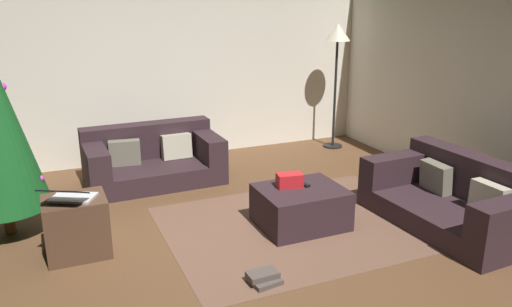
# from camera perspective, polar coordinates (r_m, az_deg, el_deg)

# --- Properties ---
(ground_plane) EXTENTS (6.40, 6.40, 0.00)m
(ground_plane) POSITION_cam_1_polar(r_m,az_deg,el_deg) (4.41, -2.18, -11.95)
(ground_plane) COLOR brown
(rear_partition) EXTENTS (6.40, 0.12, 2.60)m
(rear_partition) POSITION_cam_1_polar(r_m,az_deg,el_deg) (6.92, -11.91, 9.88)
(rear_partition) COLOR silver
(rear_partition) RESTS_ON ground_plane
(couch_left) EXTENTS (1.59, 0.90, 0.66)m
(couch_left) POSITION_cam_1_polar(r_m,az_deg,el_deg) (6.23, -11.61, -0.66)
(couch_left) COLOR #2D1E23
(couch_left) RESTS_ON ground_plane
(couch_right) EXTENTS (1.00, 1.69, 0.66)m
(couch_right) POSITION_cam_1_polar(r_m,az_deg,el_deg) (5.34, 21.60, -4.77)
(couch_right) COLOR #2D1E23
(couch_right) RESTS_ON ground_plane
(ottoman) EXTENTS (0.81, 0.66, 0.39)m
(ottoman) POSITION_cam_1_polar(r_m,az_deg,el_deg) (4.96, 5.04, -6.03)
(ottoman) COLOR #2D1E23
(ottoman) RESTS_ON ground_plane
(gift_box) EXTENTS (0.26, 0.18, 0.13)m
(gift_box) POSITION_cam_1_polar(r_m,az_deg,el_deg) (4.90, 3.81, -3.03)
(gift_box) COLOR red
(gift_box) RESTS_ON ottoman
(tv_remote) EXTENTS (0.09, 0.17, 0.02)m
(tv_remote) POSITION_cam_1_polar(r_m,az_deg,el_deg) (4.97, 5.31, -3.45)
(tv_remote) COLOR black
(tv_remote) RESTS_ON ottoman
(side_table) EXTENTS (0.52, 0.44, 0.52)m
(side_table) POSITION_cam_1_polar(r_m,az_deg,el_deg) (4.66, -19.57, -7.75)
(side_table) COLOR #4C3323
(side_table) RESTS_ON ground_plane
(laptop) EXTENTS (0.49, 0.51, 0.18)m
(laptop) POSITION_cam_1_polar(r_m,az_deg,el_deg) (4.49, -20.28, -4.45)
(laptop) COLOR silver
(laptop) RESTS_ON side_table
(book_stack) EXTENTS (0.26, 0.23, 0.09)m
(book_stack) POSITION_cam_1_polar(r_m,az_deg,el_deg) (4.08, 0.88, -13.85)
(book_stack) COLOR #4C423D
(book_stack) RESTS_ON ground_plane
(corner_lamp) EXTENTS (0.36, 0.36, 1.79)m
(corner_lamp) POSITION_cam_1_polar(r_m,az_deg,el_deg) (7.37, 9.16, 12.27)
(corner_lamp) COLOR black
(corner_lamp) RESTS_ON ground_plane
(area_rug) EXTENTS (2.60, 2.00, 0.01)m
(area_rug) POSITION_cam_1_polar(r_m,az_deg,el_deg) (5.04, 4.98, -8.01)
(area_rug) COLOR brown
(area_rug) RESTS_ON ground_plane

